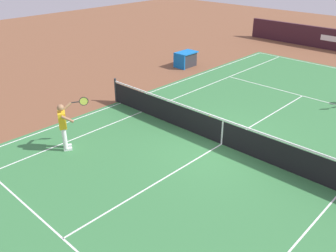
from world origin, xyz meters
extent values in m
plane|color=brown|center=(0.00, 0.00, 0.00)|extent=(60.00, 60.00, 0.00)
cube|color=#387A42|center=(0.00, 0.00, 0.00)|extent=(24.20, 11.40, 0.00)
cube|color=white|center=(0.00, -5.50, 0.00)|extent=(23.80, 0.05, 0.01)
cube|color=white|center=(0.00, -4.11, 0.00)|extent=(23.80, 0.05, 0.01)
cube|color=white|center=(6.40, 0.00, 0.00)|extent=(0.05, 8.22, 0.01)
cube|color=white|center=(-6.40, 0.00, 0.00)|extent=(0.05, 8.22, 0.01)
cube|color=white|center=(0.00, 0.00, 0.00)|extent=(12.80, 0.05, 0.01)
cylinder|color=#2D2D33|center=(0.00, -5.80, 0.54)|extent=(0.10, 0.10, 1.08)
cube|color=black|center=(0.00, 0.00, 0.44)|extent=(0.02, 11.60, 0.88)
cube|color=white|center=(0.00, 0.00, 0.95)|extent=(0.04, 11.60, 0.06)
cube|color=white|center=(0.00, 0.00, 0.44)|extent=(0.04, 0.06, 0.88)
cylinder|color=white|center=(4.01, -3.59, 0.45)|extent=(0.15, 0.15, 0.74)
cube|color=white|center=(3.96, -3.56, 0.04)|extent=(0.30, 0.23, 0.09)
cylinder|color=white|center=(3.89, -3.80, 0.45)|extent=(0.15, 0.15, 0.74)
cube|color=white|center=(3.84, -3.77, 0.04)|extent=(0.30, 0.23, 0.09)
cube|color=yellow|center=(3.95, -3.69, 1.10)|extent=(0.40, 0.45, 0.56)
sphere|color=#9E704C|center=(3.95, -3.69, 1.53)|extent=(0.23, 0.23, 0.23)
cylinder|color=#9E704C|center=(3.94, -3.36, 1.23)|extent=(0.34, 0.37, 0.26)
cylinder|color=#9E704C|center=(3.66, -3.85, 1.43)|extent=(0.43, 0.17, 0.30)
cylinder|color=#232326|center=(3.36, -3.75, 1.54)|extent=(0.26, 0.17, 0.04)
torus|color=#232326|center=(3.10, -3.60, 1.54)|extent=(0.28, 0.18, 0.31)
cylinder|color=#C6D84C|center=(3.10, -3.60, 1.54)|extent=(0.24, 0.14, 0.27)
sphere|color=#CCE01E|center=(-1.55, -1.72, 0.03)|extent=(0.07, 0.07, 0.07)
cube|color=#2D2D33|center=(-6.25, -7.06, 0.40)|extent=(1.10, 0.70, 0.80)
cube|color=blue|center=(-6.25, -7.06, 0.82)|extent=(1.24, 0.84, 0.06)
cube|color=blue|center=(-5.65, -7.06, 0.42)|extent=(0.06, 0.84, 0.84)
camera|label=1|loc=(9.48, 6.36, 6.22)|focal=39.00mm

